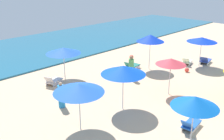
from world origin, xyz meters
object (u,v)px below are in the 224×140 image
(umbrella_4, at_px, (63,51))
(beach_ball_0, at_px, (131,57))
(lounge_chair_6_1, at_px, (205,61))
(beachgoer_1, at_px, (61,96))
(lounge_chair_4_0, at_px, (53,81))
(umbrella_5, at_px, (171,61))
(lounge_chair_1_0, at_px, (132,66))
(umbrella_6, at_px, (202,40))
(lounge_chair_7_0, at_px, (191,125))
(umbrella_7, at_px, (195,102))
(beachgoer_2, at_px, (131,68))
(beach_ball_1, at_px, (187,70))
(umbrella_2, at_px, (123,70))
(lounge_chair_6_0, at_px, (187,61))
(umbrella_1, at_px, (150,38))
(umbrella_3, at_px, (79,88))

(umbrella_4, height_order, beach_ball_0, umbrella_4)
(lounge_chair_6_1, bearing_deg, beachgoer_1, 70.73)
(umbrella_4, relative_size, beachgoer_1, 1.61)
(lounge_chair_4_0, relative_size, umbrella_5, 0.63)
(lounge_chair_1_0, relative_size, lounge_chair_4_0, 0.99)
(umbrella_6, xyz_separation_m, lounge_chair_7_0, (-9.17, -4.20, -2.03))
(lounge_chair_1_0, bearing_deg, umbrella_7, 140.16)
(umbrella_6, xyz_separation_m, beachgoer_2, (-6.14, 2.22, -1.46))
(beach_ball_1, bearing_deg, umbrella_5, -164.92)
(lounge_chair_7_0, bearing_deg, beach_ball_1, -65.50)
(lounge_chair_4_0, distance_m, lounge_chair_7_0, 9.75)
(umbrella_2, bearing_deg, umbrella_6, 2.45)
(umbrella_5, height_order, beach_ball_0, umbrella_5)
(umbrella_2, bearing_deg, lounge_chair_4_0, 97.17)
(lounge_chair_6_0, distance_m, beach_ball_0, 4.88)
(umbrella_1, height_order, umbrella_4, umbrella_1)
(lounge_chair_1_0, height_order, umbrella_4, umbrella_4)
(umbrella_1, distance_m, umbrella_7, 10.18)
(lounge_chair_1_0, bearing_deg, beach_ball_0, -53.74)
(beachgoer_2, height_order, beach_ball_1, beachgoer_2)
(umbrella_1, bearing_deg, lounge_chair_6_0, -26.58)
(lounge_chair_6_0, height_order, lounge_chair_7_0, lounge_chair_7_0)
(lounge_chair_7_0, distance_m, beachgoer_1, 7.13)
(lounge_chair_6_1, height_order, beachgoer_1, beachgoer_1)
(umbrella_3, height_order, umbrella_4, umbrella_3)
(lounge_chair_1_0, height_order, umbrella_6, umbrella_6)
(umbrella_2, height_order, umbrella_4, umbrella_2)
(umbrella_2, relative_size, umbrella_3, 1.07)
(umbrella_2, distance_m, lounge_chair_4_0, 6.26)
(umbrella_2, relative_size, umbrella_7, 1.07)
(lounge_chair_6_0, xyz_separation_m, beachgoer_1, (-12.00, 1.26, 0.45))
(beach_ball_1, bearing_deg, umbrella_1, 120.26)
(umbrella_1, height_order, umbrella_6, umbrella_1)
(umbrella_2, bearing_deg, umbrella_4, 86.28)
(lounge_chair_7_0, bearing_deg, umbrella_4, -3.58)
(lounge_chair_6_1, bearing_deg, umbrella_4, 52.43)
(beachgoer_2, bearing_deg, beachgoer_1, 47.86)
(umbrella_3, bearing_deg, lounge_chair_1_0, 24.58)
(lounge_chair_1_0, relative_size, beach_ball_1, 4.34)
(umbrella_3, bearing_deg, umbrella_4, 60.30)
(umbrella_3, relative_size, lounge_chair_6_1, 1.56)
(umbrella_3, relative_size, lounge_chair_7_0, 1.70)
(umbrella_3, relative_size, umbrella_5, 1.02)
(umbrella_6, height_order, lounge_chair_7_0, umbrella_6)
(umbrella_1, height_order, beach_ball_0, umbrella_1)
(umbrella_1, bearing_deg, lounge_chair_7_0, -130.09)
(umbrella_1, distance_m, beachgoer_2, 3.21)
(lounge_chair_1_0, height_order, lounge_chair_4_0, lounge_chair_1_0)
(umbrella_1, distance_m, beach_ball_1, 3.80)
(beach_ball_0, bearing_deg, beachgoer_1, -162.45)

